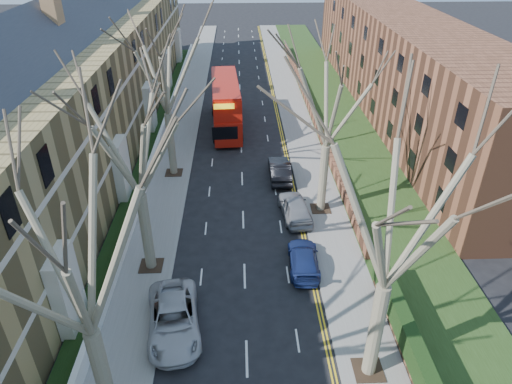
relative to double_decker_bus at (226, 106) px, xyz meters
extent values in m
cube|color=slate|center=(-4.54, 1.08, -2.27)|extent=(3.00, 102.00, 0.12)
cube|color=slate|center=(7.46, 1.08, -2.27)|extent=(3.00, 102.00, 0.12)
cube|color=#97814D|center=(-12.34, -6.92, 2.67)|extent=(9.00, 78.00, 10.00)
cube|color=#31333C|center=(-12.34, -6.92, 8.67)|extent=(4.67, 78.00, 4.67)
cube|color=beige|center=(-7.89, -6.92, 1.17)|extent=(0.12, 78.00, 0.35)
cube|color=beige|center=(-7.89, -6.92, 4.67)|extent=(0.12, 78.00, 0.35)
cube|color=brown|center=(18.96, 5.08, 2.67)|extent=(8.00, 54.00, 10.00)
cube|color=brown|center=(9.16, 5.08, -1.76)|extent=(0.35, 54.00, 0.90)
cube|color=white|center=(-6.19, -6.92, -1.71)|extent=(0.30, 78.00, 1.00)
cube|color=#213613|center=(11.96, 1.08, -2.18)|extent=(6.00, 102.00, 0.06)
cylinder|color=#746C53|center=(-4.24, -31.92, 0.41)|extent=(0.64, 0.64, 5.25)
cylinder|color=#746C53|center=(-4.24, -21.92, 0.32)|extent=(0.64, 0.64, 5.07)
cube|color=#2D2116|center=(-4.24, -21.92, -2.20)|extent=(1.40, 1.40, 0.05)
cylinder|color=#746C53|center=(-4.24, -9.92, 0.41)|extent=(0.60, 0.60, 5.25)
cube|color=#2D2116|center=(-4.24, -9.92, -2.20)|extent=(1.40, 1.40, 0.05)
cylinder|color=#746C53|center=(7.16, -29.92, 0.41)|extent=(0.64, 0.64, 5.25)
cube|color=#2D2116|center=(7.16, -29.92, -2.20)|extent=(1.40, 1.40, 0.05)
cylinder|color=#746C53|center=(7.16, -15.92, 0.32)|extent=(0.60, 0.60, 5.07)
cube|color=#2D2116|center=(7.16, -15.92, -2.20)|extent=(1.40, 1.40, 0.05)
cube|color=#A2160B|center=(0.00, 0.00, -0.85)|extent=(3.22, 11.49, 2.27)
cube|color=#A2160B|center=(0.00, 0.00, 1.32)|extent=(3.19, 10.92, 2.07)
cube|color=black|center=(0.00, 0.00, -0.38)|extent=(3.19, 10.58, 0.93)
cube|color=black|center=(0.00, 0.00, 1.42)|extent=(3.18, 10.36, 0.93)
imported|color=#ACADB2|center=(-2.24, -26.96, -1.56)|extent=(3.33, 5.90, 1.56)
imported|color=navy|center=(5.07, -22.25, -1.70)|extent=(2.00, 4.48, 1.28)
imported|color=gray|center=(5.16, -16.71, -1.55)|extent=(2.36, 4.80, 1.58)
imported|color=black|center=(4.55, -10.98, -1.56)|extent=(1.66, 4.71, 1.55)
camera|label=1|loc=(1.34, -43.81, 16.00)|focal=32.00mm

